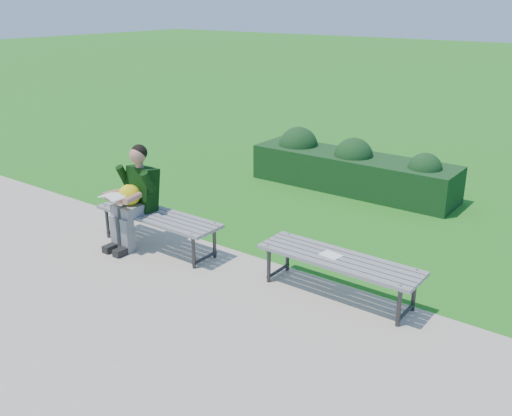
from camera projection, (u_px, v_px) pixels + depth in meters
The scene contains 7 objects.
ground at pixel (255, 258), 7.13m from camera, with size 80.00×80.00×0.00m.
walkway at pixel (153, 316), 5.82m from camera, with size 30.00×3.50×0.02m.
hedge at pixel (349, 167), 9.60m from camera, with size 3.51×0.89×0.92m.
bench_left at pixel (158, 219), 7.27m from camera, with size 1.80×0.50×0.46m.
bench_right at pixel (339, 262), 6.07m from camera, with size 1.80×0.50×0.46m.
seated_boy at pixel (134, 194), 7.26m from camera, with size 0.56×0.76×1.31m.
paper_sheet at pixel (331, 255), 6.10m from camera, with size 0.24×0.19×0.01m.
Camera 1 is at (3.88, -5.19, 3.06)m, focal length 40.00 mm.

